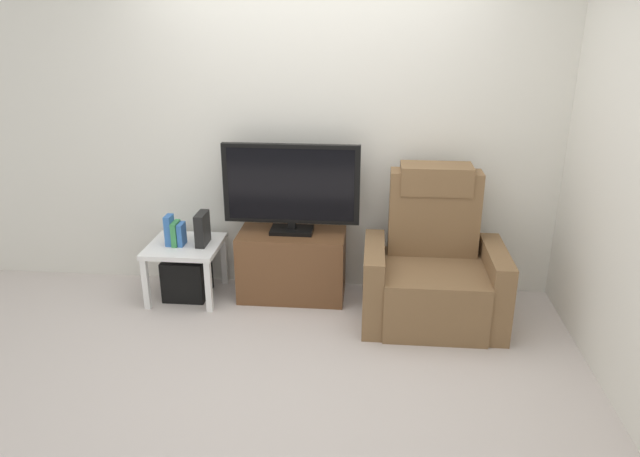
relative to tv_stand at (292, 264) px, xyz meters
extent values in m
plane|color=#BCB2AD|center=(0.14, -0.86, -0.26)|extent=(6.40, 6.40, 0.00)
cube|color=silver|center=(0.14, 0.27, 1.04)|extent=(6.40, 0.06, 2.60)
cube|color=silver|center=(2.02, -0.86, 1.04)|extent=(0.06, 4.48, 2.60)
cube|color=brown|center=(0.00, 0.00, 0.00)|extent=(0.81, 0.42, 0.52)
cube|color=black|center=(0.00, -0.20, 0.10)|extent=(0.74, 0.02, 0.02)
cube|color=black|center=(0.00, -0.15, 0.14)|extent=(0.34, 0.11, 0.04)
cube|color=black|center=(0.00, 0.02, 0.27)|extent=(0.32, 0.20, 0.03)
cube|color=black|center=(0.00, 0.02, 0.31)|extent=(0.06, 0.04, 0.05)
cube|color=black|center=(0.00, 0.02, 0.64)|extent=(1.02, 0.05, 0.60)
cube|color=black|center=(0.00, 0.00, 0.64)|extent=(0.94, 0.01, 0.54)
cube|color=brown|center=(1.05, -0.30, -0.05)|extent=(0.70, 0.72, 0.42)
cube|color=brown|center=(1.05, -0.03, 0.47)|extent=(0.64, 0.20, 0.62)
cube|color=brown|center=(1.05, -0.01, 0.72)|extent=(0.50, 0.26, 0.20)
cube|color=brown|center=(0.63, -0.30, 0.02)|extent=(0.14, 0.68, 0.56)
cube|color=brown|center=(1.47, -0.30, 0.02)|extent=(0.14, 0.68, 0.56)
cube|color=white|center=(-0.82, -0.07, 0.15)|extent=(0.54, 0.54, 0.04)
cube|color=white|center=(-1.05, -0.31, -0.06)|extent=(0.04, 0.04, 0.40)
cube|color=white|center=(-0.58, -0.31, -0.06)|extent=(0.04, 0.04, 0.40)
cube|color=white|center=(-1.05, 0.16, -0.06)|extent=(0.04, 0.04, 0.40)
cube|color=white|center=(-0.58, 0.16, -0.06)|extent=(0.04, 0.04, 0.40)
cube|color=black|center=(-0.82, -0.07, -0.10)|extent=(0.32, 0.32, 0.32)
cube|color=#3366B2|center=(-0.92, -0.09, 0.29)|extent=(0.05, 0.11, 0.23)
cube|color=#388C4C|center=(-0.87, -0.09, 0.26)|extent=(0.04, 0.14, 0.18)
cube|color=#3366B2|center=(-0.82, -0.09, 0.26)|extent=(0.04, 0.12, 0.17)
cube|color=black|center=(-0.67, -0.06, 0.29)|extent=(0.07, 0.20, 0.25)
camera|label=1|loc=(0.60, -4.14, 1.85)|focal=33.18mm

